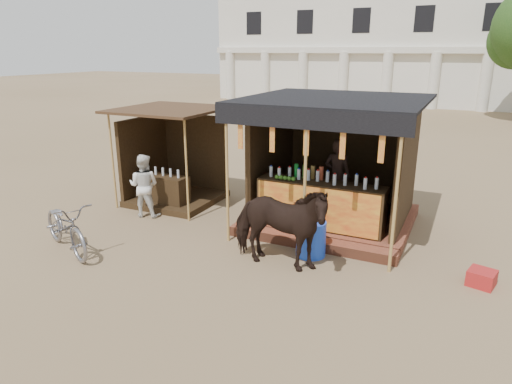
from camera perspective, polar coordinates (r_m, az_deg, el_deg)
The scene contains 10 objects.
ground at distance 7.88m, azimuth -5.09°, elevation -10.84°, with size 120.00×120.00×0.00m, color #846B4C.
main_stall at distance 10.03m, azimuth 9.53°, elevation 1.56°, with size 3.60×3.61×2.78m.
secondary_stall at distance 11.76m, azimuth -10.60°, elevation 2.96°, with size 2.40×2.40×2.38m.
cow at distance 7.94m, azimuth 2.86°, elevation -4.27°, with size 0.85×1.87×1.58m, color black.
motorbike at distance 9.39m, azimuth -22.68°, elevation -3.97°, with size 0.68×1.95×1.02m, color gray.
bystander at distance 10.77m, azimuth -13.84°, elevation 0.78°, with size 0.71×0.56×1.47m, color white.
blue_barrel at distance 8.63m, azimuth 6.90°, elevation -5.81°, with size 0.55×0.55×0.67m, color blue.
red_crate at distance 8.47m, azimuth 26.37°, elevation -9.60°, with size 0.41×0.39×0.26m, color #A51C1B.
cooler at distance 9.38m, azimuth 13.27°, elevation -4.90°, with size 0.71×0.55×0.46m.
background_building at distance 36.33m, azimuth 17.34°, elevation 17.02°, with size 26.00×7.45×8.18m.
Camera 1 is at (3.59, -5.95, 3.71)m, focal length 32.00 mm.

